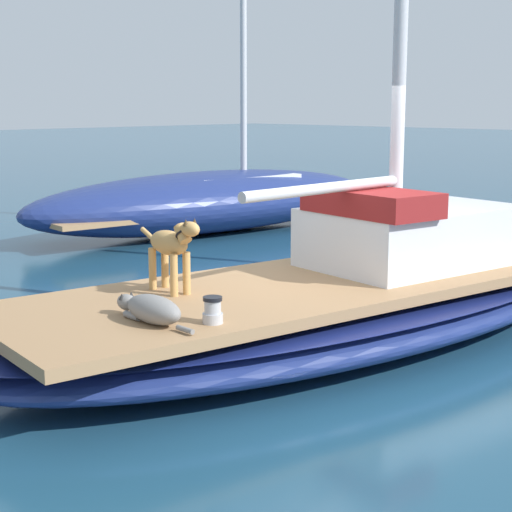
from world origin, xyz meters
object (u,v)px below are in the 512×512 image
Objects in this scene: dog_grey at (151,309)px; moored_boat_port_side at (211,200)px; dog_tan at (172,246)px; deck_winch at (213,311)px; sailboat_main at (327,310)px.

dog_grey is 8.76m from moored_boat_port_side.
dog_tan is (-0.67, 0.77, 0.32)m from dog_grey.
dog_grey is 1.06m from dog_tan.
dog_tan reaches higher than deck_winch.
deck_winch is at bearing -77.46° from sailboat_main.
moored_boat_port_side is (-6.14, 6.25, -0.18)m from dog_grey.
sailboat_main is 8.04× the size of dog_tan.
dog_grey is (0.07, -2.23, 0.43)m from sailboat_main.
moored_boat_port_side reaches higher than deck_winch.
deck_winch is at bearing -23.80° from dog_tan.
dog_grey is at bearing -138.67° from deck_winch.
dog_tan is at bearing -112.37° from sailboat_main.
moored_boat_port_side is at bearing 146.50° from sailboat_main.
sailboat_main is at bearing -33.50° from moored_boat_port_side.
moored_boat_port_side reaches higher than dog_tan.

